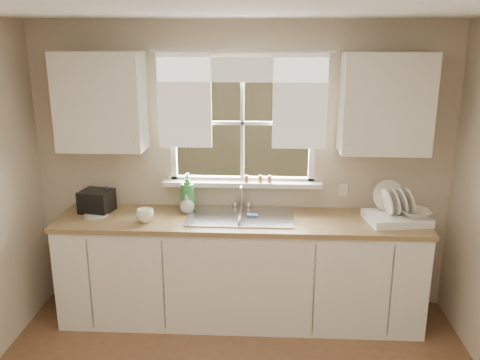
# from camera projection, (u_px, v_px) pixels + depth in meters

# --- Properties ---
(room_walls) EXTENTS (3.62, 4.02, 2.50)m
(room_walls) POSITION_uv_depth(u_px,v_px,m) (221.00, 280.00, 2.44)
(room_walls) COLOR beige
(room_walls) RESTS_ON ground
(ceiling) EXTENTS (3.60, 4.00, 0.02)m
(ceiling) POSITION_uv_depth(u_px,v_px,m) (220.00, 3.00, 2.15)
(ceiling) COLOR silver
(ceiling) RESTS_ON room_walls
(window) EXTENTS (1.38, 0.16, 1.06)m
(window) POSITION_uv_depth(u_px,v_px,m) (242.00, 142.00, 4.35)
(window) COLOR white
(window) RESTS_ON room_walls
(curtains) EXTENTS (1.50, 0.03, 0.81)m
(curtains) POSITION_uv_depth(u_px,v_px,m) (242.00, 90.00, 4.18)
(curtains) COLOR white
(curtains) RESTS_ON room_walls
(base_cabinets) EXTENTS (3.00, 0.62, 0.87)m
(base_cabinets) POSITION_uv_depth(u_px,v_px,m) (240.00, 271.00, 4.33)
(base_cabinets) COLOR white
(base_cabinets) RESTS_ON ground
(countertop) EXTENTS (3.04, 0.65, 0.04)m
(countertop) POSITION_uv_depth(u_px,v_px,m) (240.00, 221.00, 4.21)
(countertop) COLOR olive
(countertop) RESTS_ON base_cabinets
(upper_cabinet_left) EXTENTS (0.70, 0.33, 0.80)m
(upper_cabinet_left) POSITION_uv_depth(u_px,v_px,m) (101.00, 102.00, 4.14)
(upper_cabinet_left) COLOR white
(upper_cabinet_left) RESTS_ON room_walls
(upper_cabinet_right) EXTENTS (0.70, 0.33, 0.80)m
(upper_cabinet_right) POSITION_uv_depth(u_px,v_px,m) (386.00, 103.00, 4.03)
(upper_cabinet_right) COLOR white
(upper_cabinet_right) RESTS_ON room_walls
(wall_outlet) EXTENTS (0.08, 0.01, 0.12)m
(wall_outlet) POSITION_uv_depth(u_px,v_px,m) (343.00, 190.00, 4.40)
(wall_outlet) COLOR beige
(wall_outlet) RESTS_ON room_walls
(sill_jars) EXTENTS (0.24, 0.04, 0.06)m
(sill_jars) POSITION_uv_depth(u_px,v_px,m) (259.00, 179.00, 4.37)
(sill_jars) COLOR brown
(sill_jars) RESTS_ON window
(sink) EXTENTS (0.88, 0.52, 0.40)m
(sink) POSITION_uv_depth(u_px,v_px,m) (240.00, 225.00, 4.25)
(sink) COLOR #B7B7BC
(sink) RESTS_ON countertop
(dish_rack) EXTENTS (0.53, 0.44, 0.31)m
(dish_rack) POSITION_uv_depth(u_px,v_px,m) (396.00, 214.00, 4.12)
(dish_rack) COLOR white
(dish_rack) RESTS_ON countertop
(bowl) EXTENTS (0.27, 0.27, 0.06)m
(bowl) POSITION_uv_depth(u_px,v_px,m) (415.00, 213.00, 4.05)
(bowl) COLOR silver
(bowl) RESTS_ON dish_rack
(soap_bottle_a) EXTENTS (0.15, 0.15, 0.34)m
(soap_bottle_a) POSITION_uv_depth(u_px,v_px,m) (188.00, 192.00, 4.34)
(soap_bottle_a) COLOR #2E8E3B
(soap_bottle_a) RESTS_ON countertop
(soap_bottle_b) EXTENTS (0.12, 0.12, 0.21)m
(soap_bottle_b) POSITION_uv_depth(u_px,v_px,m) (107.00, 198.00, 4.39)
(soap_bottle_b) COLOR #2D59A8
(soap_bottle_b) RESTS_ON countertop
(soap_bottle_c) EXTENTS (0.17, 0.17, 0.16)m
(soap_bottle_c) POSITION_uv_depth(u_px,v_px,m) (187.00, 204.00, 4.32)
(soap_bottle_c) COLOR beige
(soap_bottle_c) RESTS_ON countertop
(saucer) EXTENTS (0.20, 0.20, 0.01)m
(saucer) POSITION_uv_depth(u_px,v_px,m) (96.00, 215.00, 4.27)
(saucer) COLOR silver
(saucer) RESTS_ON countertop
(cup) EXTENTS (0.15, 0.15, 0.11)m
(cup) POSITION_uv_depth(u_px,v_px,m) (145.00, 215.00, 4.11)
(cup) COLOR white
(cup) RESTS_ON countertop
(black_appliance) EXTENTS (0.30, 0.27, 0.19)m
(black_appliance) POSITION_uv_depth(u_px,v_px,m) (97.00, 201.00, 4.34)
(black_appliance) COLOR black
(black_appliance) RESTS_ON countertop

